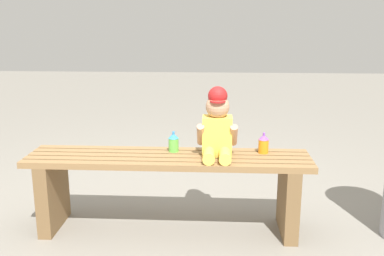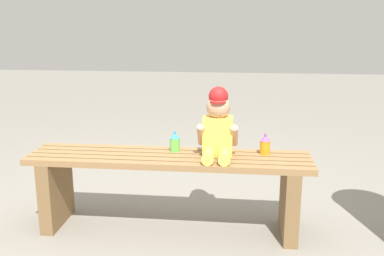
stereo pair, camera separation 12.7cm
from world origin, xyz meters
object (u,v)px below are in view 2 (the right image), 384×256
(child_figure, at_px, (218,127))
(sippy_cup_left, at_px, (175,142))
(park_bench, at_px, (169,180))
(sippy_cup_right, at_px, (265,145))

(child_figure, relative_size, sippy_cup_left, 3.26)
(park_bench, bearing_deg, child_figure, 2.11)
(child_figure, bearing_deg, sippy_cup_left, 164.39)
(sippy_cup_left, bearing_deg, child_figure, -15.61)
(sippy_cup_right, bearing_deg, park_bench, -171.54)
(park_bench, relative_size, child_figure, 4.08)
(sippy_cup_left, bearing_deg, park_bench, -105.89)
(child_figure, xyz_separation_m, sippy_cup_right, (0.27, 0.07, -0.12))
(sippy_cup_left, relative_size, sippy_cup_right, 1.00)
(park_bench, bearing_deg, sippy_cup_right, 8.46)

